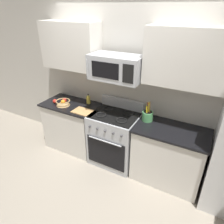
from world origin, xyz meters
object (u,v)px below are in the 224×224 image
at_px(utensil_crock, 148,116).
at_px(apple_loose, 55,101).
at_px(cutting_board, 84,112).
at_px(microwave, 116,67).
at_px(bottle_oil, 88,99).
at_px(fruit_basket, 63,102).
at_px(range_oven, 115,138).

bearing_deg(utensil_crock, apple_loose, -173.16).
xyz_separation_m(apple_loose, cutting_board, (0.67, -0.04, -0.03)).
bearing_deg(cutting_board, apple_loose, 176.47).
relative_size(utensil_crock, apple_loose, 4.41).
height_order(microwave, cutting_board, microwave).
xyz_separation_m(microwave, bottle_oil, (-0.62, 0.14, -0.69)).
bearing_deg(fruit_basket, bottle_oil, 37.31).
relative_size(fruit_basket, apple_loose, 3.35).
relative_size(utensil_crock, cutting_board, 0.82).
distance_m(range_oven, cutting_board, 0.67).
distance_m(cutting_board, bottle_oil, 0.35).
bearing_deg(fruit_basket, utensil_crock, 7.25).
relative_size(range_oven, cutting_board, 2.73).
relative_size(apple_loose, cutting_board, 0.19).
distance_m(apple_loose, bottle_oil, 0.60).
distance_m(utensil_crock, cutting_board, 1.02).
xyz_separation_m(microwave, apple_loose, (-1.15, -0.13, -0.73)).
bearing_deg(range_oven, cutting_board, -162.83).
bearing_deg(cutting_board, range_oven, 17.17).
bearing_deg(fruit_basket, range_oven, 5.73).
relative_size(cutting_board, bottle_oil, 2.25).
bearing_deg(cutting_board, utensil_crock, 13.62).
relative_size(fruit_basket, bottle_oil, 1.40).
xyz_separation_m(utensil_crock, apple_loose, (-1.66, -0.20, -0.05)).
bearing_deg(cutting_board, microwave, 19.98).
distance_m(range_oven, fruit_basket, 1.09).
xyz_separation_m(microwave, cutting_board, (-0.48, -0.18, -0.76)).
relative_size(microwave, utensil_crock, 2.34).
bearing_deg(fruit_basket, apple_loose, -176.58).
bearing_deg(utensil_crock, cutting_board, -166.38).
bearing_deg(apple_loose, fruit_basket, 3.42).
relative_size(utensil_crock, fruit_basket, 1.32).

